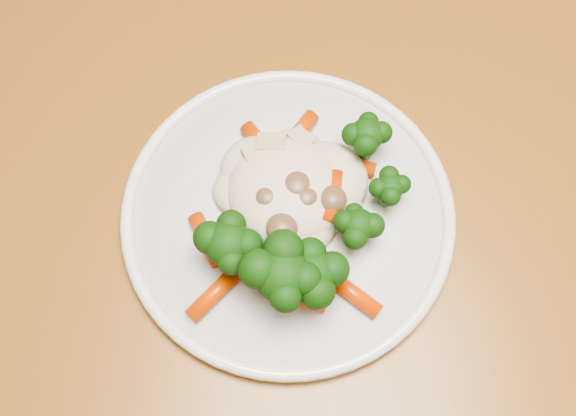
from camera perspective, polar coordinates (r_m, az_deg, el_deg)
name	(u,v)px	position (r m, az deg, el deg)	size (l,w,h in m)	color
dining_table	(165,239)	(0.67, -9.72, -2.40)	(1.25, 1.01, 0.75)	#8F5821
plate	(288,216)	(0.54, 0.00, -0.61)	(0.25, 0.25, 0.01)	white
meal	(294,221)	(0.51, 0.50, -1.02)	(0.16, 0.18, 0.06)	beige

